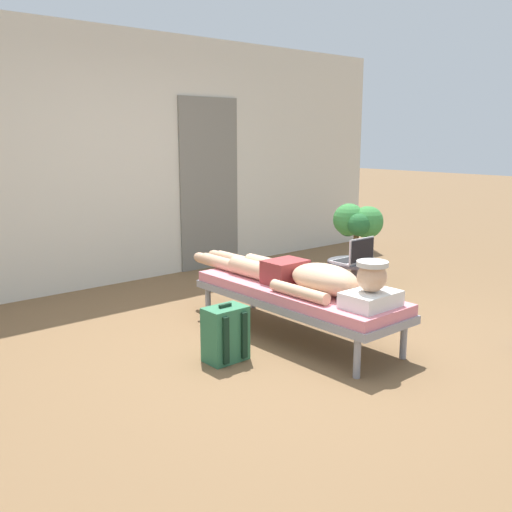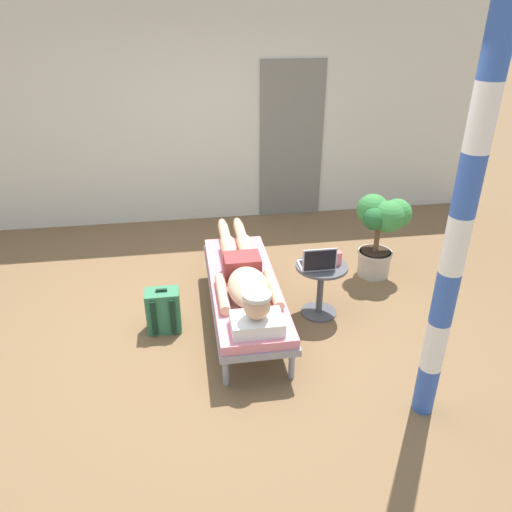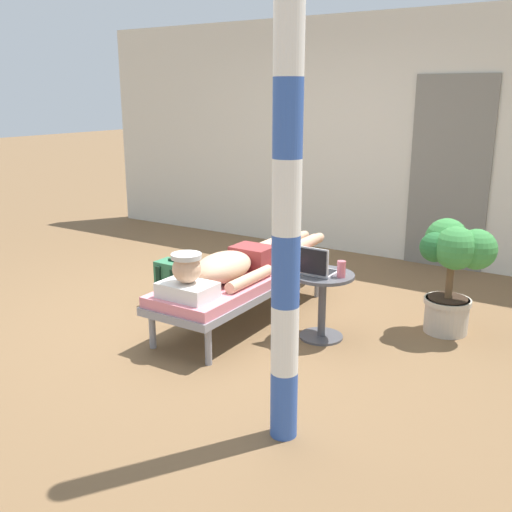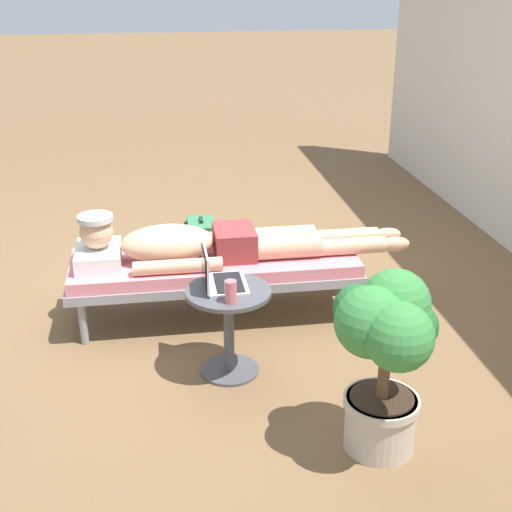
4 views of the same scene
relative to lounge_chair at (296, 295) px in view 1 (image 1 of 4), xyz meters
The scene contains 10 objects.
ground_plane 0.44m from the lounge_chair, 153.65° to the right, with size 40.00×40.00×0.00m, color brown.
house_wall_back 2.79m from the lounge_chair, 90.00° to the left, with size 7.60×0.20×2.70m, color beige.
house_door_panel 2.75m from the lounge_chair, 68.73° to the left, with size 0.84×0.03×2.04m, color slate.
lounge_chair is the anchor object (origin of this frame).
person_reclining 0.19m from the lounge_chair, 90.00° to the right, with size 0.53×2.17×0.33m.
side_table 0.72m from the lounge_chair, ahead, with size 0.48×0.48×0.52m.
laptop 0.70m from the lounge_chair, ahead, with size 0.31×0.24×0.23m.
drink_glass 0.90m from the lounge_chair, ahead, with size 0.06×0.06×0.12m, color #D86672.
backpack 0.75m from the lounge_chair, behind, with size 0.30×0.26×0.42m.
potted_plant 1.67m from the lounge_chair, 22.52° to the left, with size 0.56×0.50×0.91m.
Camera 1 is at (-2.88, -3.02, 1.60)m, focal length 40.25 mm.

